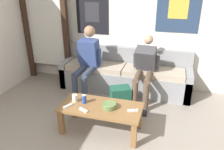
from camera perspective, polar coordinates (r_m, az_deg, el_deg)
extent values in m
cube|color=white|center=(4.30, 6.90, 13.52)|extent=(10.00, 0.05, 2.55)
cube|color=black|center=(4.48, -5.19, 16.00)|extent=(0.67, 0.01, 0.85)
cube|color=#2D2D33|center=(4.47, -5.22, 15.99)|extent=(0.30, 0.01, 0.38)
cube|color=navy|center=(4.17, 17.00, 16.60)|extent=(0.75, 0.01, 0.89)
cube|color=gold|center=(4.17, 17.00, 16.60)|extent=(0.34, 0.01, 0.40)
cube|color=#382319|center=(5.06, -21.22, 10.71)|extent=(0.10, 0.10, 2.05)
cube|color=#382319|center=(4.58, -11.96, 10.60)|extent=(0.10, 0.10, 2.05)
cube|color=silver|center=(4.80, -16.83, 11.94)|extent=(0.82, 0.02, 1.64)
cube|color=gray|center=(4.47, 4.04, 2.35)|extent=(2.49, 0.13, 0.80)
cube|color=gray|center=(4.25, 3.04, -1.62)|extent=(2.49, 0.52, 0.41)
cube|color=gray|center=(4.61, -11.45, 0.78)|extent=(0.12, 0.52, 0.53)
cube|color=gray|center=(4.16, 19.20, -2.65)|extent=(0.12, 0.52, 0.53)
cube|color=#B2A38E|center=(4.30, -4.22, 2.30)|extent=(1.11, 0.48, 0.10)
cube|color=#B2A38E|center=(4.08, 10.85, 0.73)|extent=(1.11, 0.48, 0.10)
cube|color=olive|center=(3.05, -2.93, -8.42)|extent=(1.13, 0.54, 0.03)
cube|color=olive|center=(3.50, -9.74, -8.11)|extent=(0.07, 0.07, 0.37)
cube|color=olive|center=(3.24, 7.16, -10.73)|extent=(0.07, 0.07, 0.37)
cube|color=olive|center=(3.18, -13.09, -11.94)|extent=(0.07, 0.07, 0.37)
cube|color=olive|center=(2.89, 5.72, -15.39)|extent=(0.07, 0.07, 0.37)
cylinder|color=#384256|center=(3.96, -8.43, 1.02)|extent=(0.11, 0.47, 0.11)
cylinder|color=#384256|center=(3.87, -9.61, -3.53)|extent=(0.10, 0.10, 0.48)
cube|color=#232328|center=(3.93, -9.81, -7.11)|extent=(0.11, 0.25, 0.05)
cylinder|color=#384256|center=(3.90, -6.01, 0.76)|extent=(0.11, 0.47, 0.11)
cylinder|color=#384256|center=(3.80, -7.15, -3.89)|extent=(0.10, 0.10, 0.48)
cube|color=#232328|center=(3.86, -7.37, -7.52)|extent=(0.11, 0.25, 0.05)
cube|color=#33477F|center=(4.08, -5.95, 5.64)|extent=(0.36, 0.32, 0.55)
sphere|color=#9E7556|center=(4.03, -5.87, 11.28)|extent=(0.20, 0.20, 0.20)
cylinder|color=#33477F|center=(4.16, -8.45, 5.28)|extent=(0.08, 0.10, 0.29)
cylinder|color=#33477F|center=(4.02, -3.37, 4.87)|extent=(0.08, 0.10, 0.29)
cylinder|color=brown|center=(3.71, 6.71, -0.49)|extent=(0.11, 0.42, 0.11)
cylinder|color=brown|center=(3.63, 5.98, -5.24)|extent=(0.10, 0.10, 0.48)
cube|color=#232328|center=(3.69, 5.63, -9.03)|extent=(0.11, 0.25, 0.05)
cylinder|color=brown|center=(3.69, 9.47, -0.79)|extent=(0.11, 0.42, 0.11)
cylinder|color=brown|center=(3.61, 8.81, -5.58)|extent=(0.10, 0.10, 0.48)
cube|color=#232328|center=(3.67, 8.43, -9.39)|extent=(0.11, 0.25, 0.05)
cube|color=#3F3F44|center=(3.91, 8.93, 3.99)|extent=(0.38, 0.44, 0.52)
sphere|color=tan|center=(3.97, 9.53, 9.13)|extent=(0.17, 0.17, 0.17)
cylinder|color=#3F3F44|center=(3.97, 6.16, 3.75)|extent=(0.08, 0.14, 0.27)
cylinder|color=#3F3F44|center=(3.93, 11.74, 3.18)|extent=(0.08, 0.14, 0.27)
cube|color=#1E5642|center=(3.67, 2.18, -6.00)|extent=(0.39, 0.36, 0.39)
cube|color=#1E5642|center=(3.63, 2.54, -8.01)|extent=(0.24, 0.18, 0.18)
cylinder|color=#607F47|center=(2.99, -0.74, -8.06)|extent=(0.19, 0.19, 0.07)
torus|color=#607F47|center=(2.97, -0.74, -7.56)|extent=(0.20, 0.20, 0.02)
cylinder|color=silver|center=(3.18, -9.69, -5.97)|extent=(0.08, 0.08, 0.11)
cylinder|color=black|center=(3.15, -9.76, -5.00)|extent=(0.00, 0.00, 0.01)
cylinder|color=#28479E|center=(3.12, -7.30, -6.26)|extent=(0.07, 0.07, 0.12)
cylinder|color=silver|center=(3.09, -7.35, -5.26)|extent=(0.06, 0.06, 0.00)
cube|color=white|center=(2.96, -7.44, -9.06)|extent=(0.14, 0.09, 0.02)
cylinder|color=#333842|center=(2.98, -7.87, -8.60)|extent=(0.01, 0.01, 0.00)
cube|color=white|center=(3.09, -11.45, -7.95)|extent=(0.10, 0.14, 0.02)
cylinder|color=#333842|center=(3.10, -10.97, -7.52)|extent=(0.01, 0.01, 0.00)
cube|color=white|center=(2.94, 5.46, -9.21)|extent=(0.14, 0.09, 0.02)
cylinder|color=#333842|center=(2.94, 6.09, -8.91)|extent=(0.01, 0.01, 0.00)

